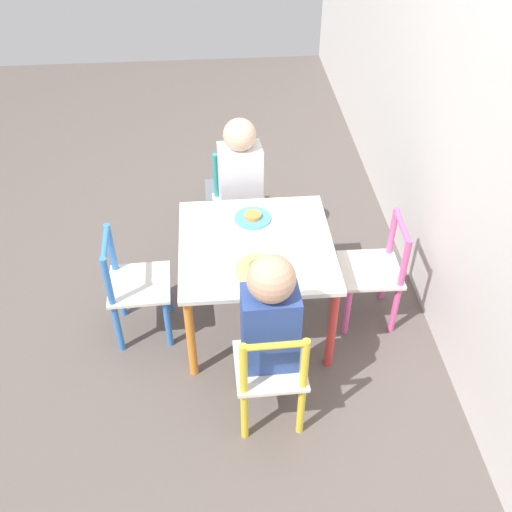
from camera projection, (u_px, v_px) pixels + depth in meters
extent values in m
plane|color=#5B514C|center=(256.00, 319.00, 2.77)|extent=(6.00, 6.00, 0.00)
cube|color=silver|center=(502.00, 33.00, 1.98)|extent=(6.00, 0.06, 2.60)
cube|color=silver|center=(256.00, 245.00, 2.49)|extent=(0.64, 0.64, 0.02)
cylinder|color=#8E51BC|center=(191.00, 247.00, 2.83)|extent=(0.04, 0.04, 0.43)
cylinder|color=orange|center=(191.00, 338.00, 2.40)|extent=(0.04, 0.04, 0.43)
cylinder|color=green|center=(311.00, 240.00, 2.87)|extent=(0.04, 0.04, 0.43)
cylinder|color=#DB3D38|center=(332.00, 329.00, 2.44)|extent=(0.04, 0.04, 0.43)
cube|color=silver|center=(241.00, 207.00, 2.97)|extent=(0.28, 0.28, 0.02)
cylinder|color=teal|center=(223.00, 245.00, 2.97)|extent=(0.03, 0.03, 0.27)
cylinder|color=teal|center=(265.00, 241.00, 2.99)|extent=(0.03, 0.03, 0.27)
cylinder|color=teal|center=(218.00, 219.00, 3.13)|extent=(0.03, 0.03, 0.27)
cylinder|color=teal|center=(258.00, 215.00, 3.15)|extent=(0.03, 0.03, 0.27)
cylinder|color=teal|center=(216.00, 177.00, 2.96)|extent=(0.03, 0.03, 0.26)
cylinder|color=teal|center=(258.00, 173.00, 2.98)|extent=(0.03, 0.03, 0.26)
cylinder|color=teal|center=(237.00, 155.00, 2.89)|extent=(0.04, 0.21, 0.02)
cube|color=silver|center=(270.00, 366.00, 2.22)|extent=(0.27, 0.27, 0.02)
cylinder|color=yellow|center=(292.00, 365.00, 2.40)|extent=(0.03, 0.03, 0.27)
cylinder|color=yellow|center=(240.00, 370.00, 2.38)|extent=(0.03, 0.03, 0.27)
cylinder|color=yellow|center=(301.00, 410.00, 2.24)|extent=(0.03, 0.03, 0.27)
cylinder|color=yellow|center=(245.00, 415.00, 2.22)|extent=(0.03, 0.03, 0.27)
cylinder|color=yellow|center=(305.00, 365.00, 2.07)|extent=(0.03, 0.03, 0.26)
cylinder|color=yellow|center=(244.00, 370.00, 2.05)|extent=(0.03, 0.03, 0.26)
cylinder|color=yellow|center=(275.00, 346.00, 1.98)|extent=(0.03, 0.21, 0.02)
cube|color=silver|center=(139.00, 284.00, 2.55)|extent=(0.27, 0.27, 0.02)
cylinder|color=#387AD1|center=(168.00, 323.00, 2.57)|extent=(0.03, 0.03, 0.27)
cylinder|color=#387AD1|center=(167.00, 289.00, 2.73)|extent=(0.03, 0.03, 0.27)
cylinder|color=#387AD1|center=(118.00, 327.00, 2.55)|extent=(0.03, 0.03, 0.27)
cylinder|color=#387AD1|center=(120.00, 293.00, 2.71)|extent=(0.03, 0.03, 0.27)
cylinder|color=#387AD1|center=(108.00, 283.00, 2.38)|extent=(0.03, 0.03, 0.26)
cylinder|color=#387AD1|center=(111.00, 249.00, 2.54)|extent=(0.03, 0.03, 0.26)
cylinder|color=#387AD1|center=(105.00, 244.00, 2.38)|extent=(0.21, 0.03, 0.02)
cube|color=silver|center=(370.00, 270.00, 2.62)|extent=(0.27, 0.27, 0.02)
cylinder|color=#E5599E|center=(339.00, 278.00, 2.78)|extent=(0.03, 0.03, 0.27)
cylinder|color=#E5599E|center=(347.00, 311.00, 2.62)|extent=(0.03, 0.03, 0.27)
cylinder|color=#E5599E|center=(384.00, 276.00, 2.79)|extent=(0.03, 0.03, 0.27)
cylinder|color=#E5599E|center=(395.00, 309.00, 2.63)|extent=(0.03, 0.03, 0.27)
cylinder|color=#E5599E|center=(392.00, 232.00, 2.62)|extent=(0.03, 0.03, 0.26)
cylinder|color=#E5599E|center=(404.00, 264.00, 2.46)|extent=(0.03, 0.03, 0.26)
cylinder|color=#E5599E|center=(403.00, 227.00, 2.47)|extent=(0.21, 0.03, 0.02)
cylinder|color=#38383D|center=(234.00, 244.00, 2.96)|extent=(0.07, 0.07, 0.29)
cylinder|color=#38383D|center=(254.00, 242.00, 2.97)|extent=(0.07, 0.07, 0.29)
cube|color=silver|center=(240.00, 179.00, 2.83)|extent=(0.15, 0.21, 0.34)
sphere|color=#DBB293|center=(240.00, 135.00, 2.68)|extent=(0.15, 0.15, 0.15)
cylinder|color=#4C608E|center=(278.00, 362.00, 2.40)|extent=(0.07, 0.07, 0.29)
cylinder|color=#4C608E|center=(253.00, 364.00, 2.39)|extent=(0.07, 0.07, 0.29)
cube|color=#2D478E|center=(270.00, 329.00, 2.11)|extent=(0.14, 0.20, 0.34)
sphere|color=tan|center=(271.00, 279.00, 1.96)|extent=(0.17, 0.17, 0.17)
cylinder|color=#4C9EE0|center=(253.00, 218.00, 2.60)|extent=(0.16, 0.16, 0.01)
cylinder|color=#D6843D|center=(253.00, 216.00, 2.59)|extent=(0.07, 0.07, 0.02)
cylinder|color=#EADB66|center=(260.00, 270.00, 2.35)|extent=(0.19, 0.19, 0.01)
cylinder|color=#CC6633|center=(260.00, 267.00, 2.34)|extent=(0.09, 0.09, 0.02)
cube|color=slate|center=(229.00, 202.00, 3.31)|extent=(0.20, 0.25, 0.19)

